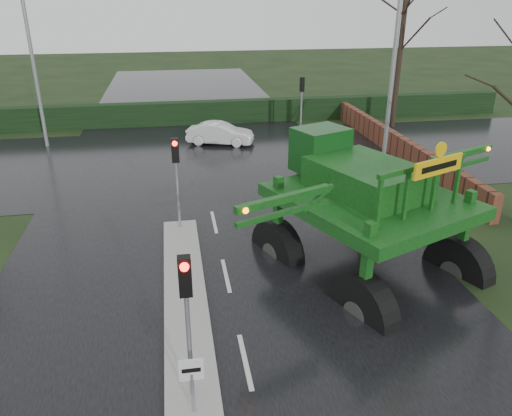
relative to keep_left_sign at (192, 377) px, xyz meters
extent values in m
plane|color=black|center=(1.30, 1.50, -1.06)|extent=(140.00, 140.00, 0.00)
cube|color=black|center=(1.30, 11.50, -1.05)|extent=(14.00, 80.00, 0.02)
cube|color=black|center=(1.30, 17.50, -1.05)|extent=(80.00, 12.00, 0.02)
cube|color=gray|center=(0.00, 4.50, -0.97)|extent=(1.20, 10.00, 0.16)
cube|color=black|center=(1.30, 25.50, -0.31)|extent=(44.00, 0.90, 1.50)
cube|color=#592D1E|center=(11.80, 17.50, -0.46)|extent=(0.40, 20.00, 1.20)
cylinder|color=gray|center=(0.00, 0.00, -0.41)|extent=(0.07, 0.07, 1.00)
cube|color=silver|center=(0.00, 0.00, 0.19)|extent=(0.50, 0.04, 0.50)
cube|color=black|center=(0.00, -0.02, 0.19)|extent=(0.38, 0.01, 0.10)
cylinder|color=gray|center=(0.00, 0.50, 0.69)|extent=(0.10, 0.10, 3.50)
cube|color=black|center=(0.00, 0.50, 2.04)|extent=(0.26, 0.22, 0.85)
sphere|color=#FF0C07|center=(0.00, 0.37, 2.32)|extent=(0.18, 0.18, 0.18)
cylinder|color=gray|center=(0.00, 9.00, 0.69)|extent=(0.10, 0.10, 3.50)
cube|color=black|center=(0.00, 9.00, 2.04)|extent=(0.26, 0.22, 0.85)
sphere|color=#FF0C07|center=(0.00, 8.87, 2.32)|extent=(0.18, 0.18, 0.18)
cylinder|color=gray|center=(7.80, 21.50, 0.69)|extent=(0.10, 0.10, 3.50)
cube|color=black|center=(7.80, 21.50, 2.04)|extent=(0.26, 0.22, 0.85)
sphere|color=#FF0C07|center=(7.80, 21.63, 2.32)|extent=(0.18, 0.18, 0.18)
cylinder|color=gray|center=(9.80, 13.50, 3.94)|extent=(0.20, 0.20, 10.00)
cylinder|color=gray|center=(-7.20, 21.50, 3.94)|extent=(0.20, 0.20, 10.00)
cylinder|color=black|center=(14.30, 22.50, 3.94)|extent=(0.32, 0.32, 10.00)
cylinder|color=black|center=(2.11, 4.05, 0.08)|extent=(1.47, 2.34, 2.28)
cylinder|color=#595B56|center=(2.11, 4.05, 0.08)|extent=(0.93, 1.00, 0.80)
cube|color=#0B3F16|center=(2.11, 4.05, 1.51)|extent=(0.33, 0.33, 2.62)
cylinder|color=black|center=(5.89, 5.65, 0.08)|extent=(1.47, 2.34, 2.28)
cylinder|color=#595B56|center=(5.89, 5.65, 0.08)|extent=(0.93, 1.00, 0.80)
cube|color=#0B3F16|center=(5.89, 5.65, 1.51)|extent=(0.33, 0.33, 2.62)
cylinder|color=black|center=(3.71, 0.27, 0.08)|extent=(1.47, 2.34, 2.28)
cylinder|color=#595B56|center=(3.71, 0.27, 0.08)|extent=(0.93, 1.00, 0.80)
cube|color=#0B3F16|center=(3.71, 0.27, 1.51)|extent=(0.33, 0.33, 2.62)
cylinder|color=black|center=(7.49, 1.88, 0.08)|extent=(1.47, 2.34, 2.28)
cylinder|color=#595B56|center=(7.49, 1.88, 0.08)|extent=(0.93, 1.00, 0.80)
cube|color=#0B3F16|center=(7.49, 1.88, 1.51)|extent=(0.33, 0.33, 2.62)
cube|color=#0B3F16|center=(4.80, 2.96, 2.25)|extent=(6.54, 6.91, 0.40)
cube|color=#0B3F16|center=(4.71, 3.17, 2.88)|extent=(3.64, 4.13, 1.03)
cube|color=#0F4113|center=(3.82, 5.27, 3.27)|extent=(2.11, 1.93, 1.48)
cube|color=#0B3F16|center=(5.51, 1.29, 3.90)|extent=(3.20, 1.46, 0.14)
cube|color=#0B3F16|center=(1.62, 1.12, 3.27)|extent=(2.81, 1.34, 0.21)
sphere|color=orange|center=(0.51, 0.53, 3.27)|extent=(0.16, 0.16, 0.16)
cube|color=#0B3F16|center=(8.34, 3.97, 3.27)|extent=(2.81, 1.34, 0.21)
cube|color=#E6B20C|center=(5.69, 0.87, 4.02)|extent=(1.71, 0.77, 0.46)
cube|color=black|center=(5.69, 0.87, 4.02)|extent=(1.26, 0.54, 0.16)
cylinder|color=#E6B20C|center=(5.69, 0.87, 4.47)|extent=(0.40, 0.20, 0.41)
imported|color=silver|center=(2.67, 20.25, -1.06)|extent=(4.02, 2.44, 1.25)
camera|label=1|loc=(-0.05, -7.90, 7.06)|focal=35.00mm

